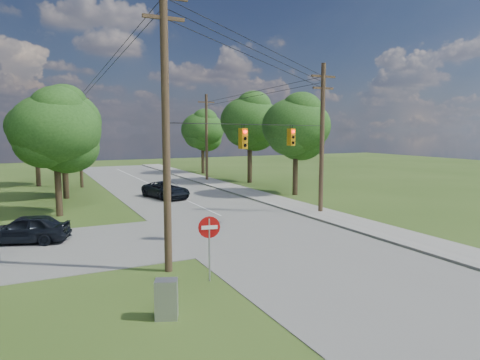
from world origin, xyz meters
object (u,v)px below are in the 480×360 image
pole_north_e (207,137)px  pole_north_w (80,138)px  pole_sw (166,122)px  car_cross_dark (26,229)px  control_cabinet (166,299)px  car_main_north (166,190)px  do_not_enter_sign (209,235)px  pole_ne (322,136)px

pole_north_e → pole_north_w: same height
pole_sw → car_cross_dark: size_ratio=2.74×
pole_sw → control_cabinet: 7.25m
car_main_north → car_cross_dark: bearing=-148.6°
car_main_north → control_cabinet: (-6.78, -23.27, -0.11)m
car_main_north → do_not_enter_sign: 21.23m
do_not_enter_sign → car_cross_dark: bearing=137.8°
pole_north_e → pole_ne: bearing=-90.0°
car_cross_dark → car_main_north: 15.64m
pole_north_w → car_main_north: pole_north_w is taller
car_cross_dark → do_not_enter_sign: do_not_enter_sign is taller
control_cabinet → pole_north_w: bearing=110.5°
pole_ne → car_cross_dark: 19.50m
pole_north_e → do_not_enter_sign: pole_north_e is taller
pole_north_w → control_cabinet: (-0.98, -34.00, -4.50)m
pole_north_e → car_cross_dark: (-18.93, -22.01, -4.35)m
pole_sw → car_cross_dark: bearing=125.6°
pole_ne → pole_north_w: size_ratio=1.05×
car_cross_dark → do_not_enter_sign: (6.53, -9.47, 1.09)m
pole_sw → do_not_enter_sign: 4.87m
pole_ne → control_cabinet: 19.72m
pole_sw → pole_north_w: pole_sw is taller
pole_sw → pole_ne: 15.51m
pole_ne → control_cabinet: (-14.88, -12.00, -4.84)m
pole_north_w → do_not_enter_sign: 31.68m
pole_sw → control_cabinet: pole_sw is taller
pole_sw → control_cabinet: bearing=-107.4°
pole_north_e → do_not_enter_sign: 33.99m
pole_ne → pole_north_e: size_ratio=1.05×
control_cabinet → do_not_enter_sign: size_ratio=0.49×
pole_north_e → car_main_north: (-8.10, -10.73, -4.39)m
pole_sw → pole_north_w: (-0.40, 29.60, -1.10)m
control_cabinet → do_not_enter_sign: do_not_enter_sign is taller
pole_sw → car_cross_dark: pole_sw is taller
pole_sw → car_cross_dark: (-5.43, 7.59, -5.45)m
car_main_north → control_cabinet: car_main_north is taller
pole_north_e → control_cabinet: pole_north_e is taller
pole_ne → control_cabinet: pole_ne is taller
pole_sw → car_main_north: 20.38m
pole_north_w → do_not_enter_sign: bearing=-87.3°
car_cross_dark → pole_sw: bearing=55.2°
car_cross_dark → car_main_north: size_ratio=0.86×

